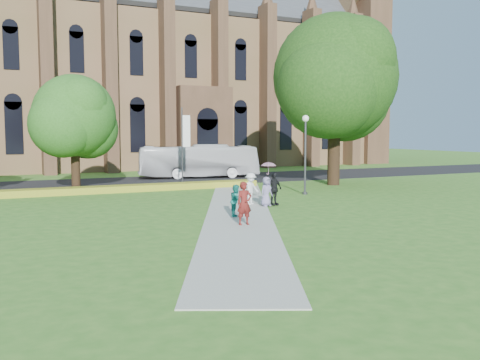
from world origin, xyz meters
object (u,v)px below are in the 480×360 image
streetlamp (305,145)px  pedestrian_0 (244,203)px  tour_coach (199,161)px  large_tree (335,77)px

streetlamp → pedestrian_0: (-8.86, -8.96, -2.30)m
pedestrian_0 → tour_coach: bearing=75.6°
tour_coach → streetlamp: bearing=-162.0°
streetlamp → tour_coach: 15.17m
streetlamp → tour_coach: bearing=96.6°
large_tree → tour_coach: (-7.24, 10.46, -6.85)m
large_tree → tour_coach: size_ratio=1.23×
streetlamp → tour_coach: size_ratio=0.49×
tour_coach → pedestrian_0: bearing=174.8°
pedestrian_0 → large_tree: bearing=45.3°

